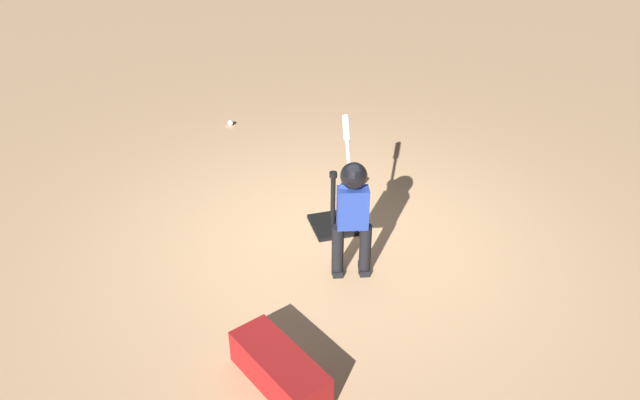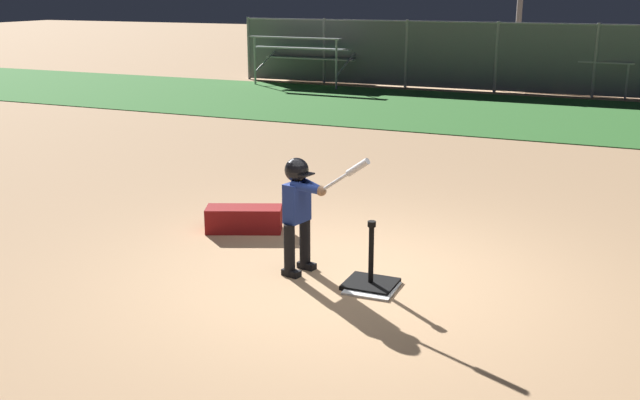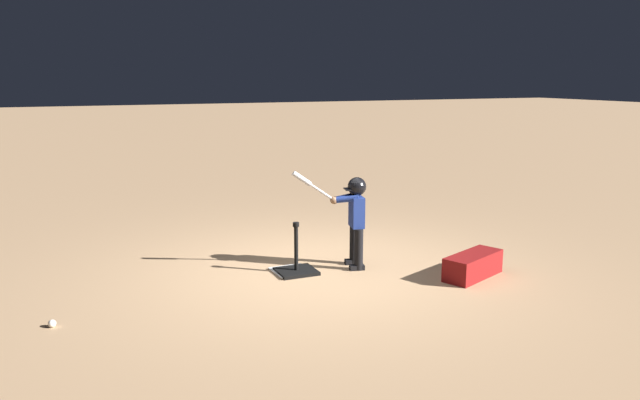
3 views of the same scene
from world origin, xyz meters
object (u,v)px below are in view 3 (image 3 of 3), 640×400
Objects in this scene: batter_child at (354,211)px; baseball at (52,323)px; batting_tee at (296,267)px; equipment_bag at (473,265)px.

batter_child reaches higher than baseball.
batting_tee is at bearing -4.38° from batter_child.
batting_tee is 8.44× the size of baseball.
batting_tee is 0.74× the size of equipment_bag.
baseball is at bearing 9.09° from batter_child.
batter_child is 1.46× the size of equipment_bag.
equipment_bag is (-1.11, 0.91, -0.57)m from batter_child.
batter_child is at bearing -61.86° from equipment_bag.
batter_child is at bearing 175.62° from batting_tee.
batter_child is 3.56m from baseball.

